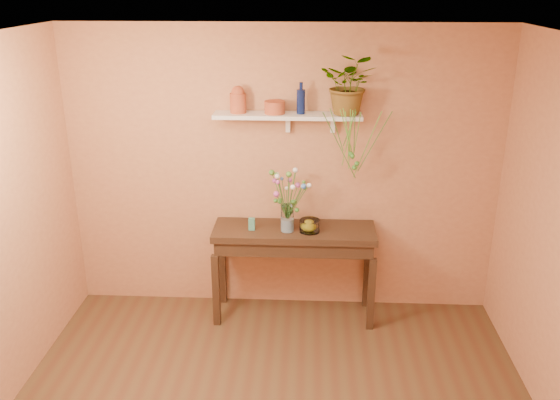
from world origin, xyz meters
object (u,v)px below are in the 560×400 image
object	(u,v)px
blue_bottle	(301,101)
bouquet	(287,187)
spider_plant	(350,84)
glass_vase	(287,220)
glass_bowl	(310,226)
terracotta_jug	(238,100)
sideboard	(294,242)

from	to	relation	value
blue_bottle	bouquet	world-z (taller)	blue_bottle
spider_plant	glass_vase	distance (m)	1.31
blue_bottle	glass_vase	world-z (taller)	blue_bottle
spider_plant	blue_bottle	bearing A→B (deg)	179.61
spider_plant	glass_bowl	bearing A→B (deg)	-149.51
spider_plant	glass_bowl	xyz separation A→B (m)	(-0.32, -0.19, -1.25)
glass_vase	glass_bowl	xyz separation A→B (m)	(0.20, -0.00, -0.05)
terracotta_jug	glass_vase	size ratio (longest dim) A/B	0.95
blue_bottle	glass_bowl	distance (m)	1.12
glass_vase	sideboard	bearing A→B (deg)	41.27
terracotta_jug	glass_vase	world-z (taller)	terracotta_jug
spider_plant	glass_vase	xyz separation A→B (m)	(-0.52, -0.19, -1.19)
spider_plant	bouquet	distance (m)	1.03
terracotta_jug	glass_bowl	xyz separation A→B (m)	(0.65, -0.20, -1.10)
terracotta_jug	glass_bowl	distance (m)	1.29
terracotta_jug	bouquet	xyz separation A→B (m)	(0.44, -0.22, -0.72)
glass_bowl	blue_bottle	bearing A→B (deg)	116.78
sideboard	glass_bowl	world-z (taller)	glass_bowl
glass_vase	bouquet	size ratio (longest dim) A/B	0.53
blue_bottle	bouquet	distance (m)	0.75
terracotta_jug	glass_vase	xyz separation A→B (m)	(0.44, -0.20, -1.04)
bouquet	glass_bowl	bearing A→B (deg)	6.54
glass_bowl	sideboard	bearing A→B (deg)	157.72
blue_bottle	glass_vase	xyz separation A→B (m)	(-0.11, -0.19, -1.04)
sideboard	terracotta_jug	world-z (taller)	terracotta_jug
terracotta_jug	bouquet	bearing A→B (deg)	-26.53
terracotta_jug	spider_plant	world-z (taller)	spider_plant
spider_plant	glass_vase	size ratio (longest dim) A/B	2.09
blue_bottle	spider_plant	bearing A→B (deg)	-0.39
sideboard	bouquet	size ratio (longest dim) A/B	3.14
bouquet	spider_plant	bearing A→B (deg)	22.08
sideboard	blue_bottle	xyz separation A→B (m)	(0.04, 0.13, 1.28)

